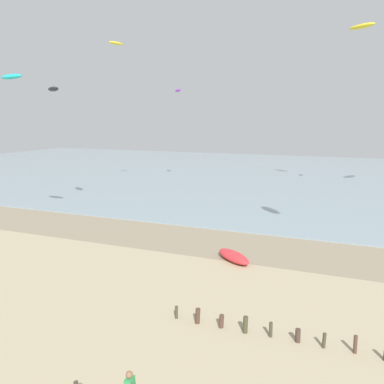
{
  "coord_description": "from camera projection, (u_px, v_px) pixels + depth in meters",
  "views": [
    {
      "loc": [
        5.36,
        -5.58,
        9.26
      ],
      "look_at": [
        -1.26,
        11.07,
        5.87
      ],
      "focal_mm": 36.23,
      "sensor_mm": 36.0,
      "label": 1
    }
  ],
  "objects": [
    {
      "name": "groyne_mid",
      "position": [
        300.0,
        336.0,
        16.17
      ],
      "size": [
        12.38,
        0.37,
        0.79
      ],
      "color": "#3D3A28",
      "rests_on": "ground"
    },
    {
      "name": "sea",
      "position": [
        309.0,
        176.0,
        63.19
      ],
      "size": [
        160.0,
        70.0,
        0.1
      ],
      "primitive_type": "cube",
      "color": "#7F939E",
      "rests_on": "ground"
    },
    {
      "name": "wet_sand_strip",
      "position": [
        260.0,
        248.0,
        28.15
      ],
      "size": [
        120.0,
        6.76,
        0.01
      ],
      "primitive_type": "cube",
      "color": "gray",
      "rests_on": "ground"
    },
    {
      "name": "kite_aloft_4",
      "position": [
        11.0,
        77.0,
        29.95
      ],
      "size": [
        2.52,
        1.22,
        0.54
      ],
      "primitive_type": "ellipsoid",
      "rotation": [
        0.21,
        0.0,
        6.12
      ],
      "color": "#19B2B7"
    },
    {
      "name": "grounded_kite",
      "position": [
        234.0,
        256.0,
        25.61
      ],
      "size": [
        3.05,
        2.78,
        0.61
      ],
      "primitive_type": "ellipsoid",
      "rotation": [
        0.0,
        0.0,
        2.45
      ],
      "color": "red",
      "rests_on": "ground"
    },
    {
      "name": "kite_aloft_2",
      "position": [
        116.0,
        43.0,
        46.16
      ],
      "size": [
        1.29,
        2.29,
        0.38
      ],
      "primitive_type": "ellipsoid",
      "rotation": [
        0.04,
        0.0,
        1.29
      ],
      "color": "yellow"
    },
    {
      "name": "kite_aloft_7",
      "position": [
        362.0,
        26.0,
        44.29
      ],
      "size": [
        3.29,
        2.85,
        0.61
      ],
      "primitive_type": "ellipsoid",
      "rotation": [
        0.08,
        0.0,
        5.64
      ],
      "color": "yellow"
    },
    {
      "name": "kite_aloft_1",
      "position": [
        53.0,
        89.0,
        36.06
      ],
      "size": [
        2.54,
        2.32,
        0.43
      ],
      "primitive_type": "ellipsoid",
      "rotation": [
        0.01,
        0.0,
        2.45
      ],
      "color": "black"
    },
    {
      "name": "kite_aloft_0",
      "position": [
        178.0,
        90.0,
        52.68
      ],
      "size": [
        1.93,
        2.23,
        0.57
      ],
      "primitive_type": "ellipsoid",
      "rotation": [
        0.35,
        0.0,
        5.35
      ],
      "color": "purple"
    }
  ]
}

